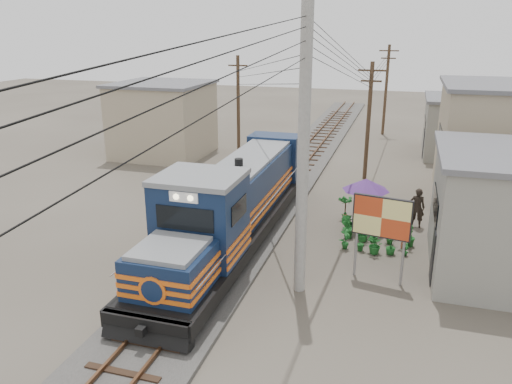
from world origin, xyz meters
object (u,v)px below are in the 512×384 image
(locomotive, at_px, (235,205))
(billboard, at_px, (382,220))
(vendor, at_px, (417,208))
(market_umbrella, at_px, (366,185))

(locomotive, height_order, billboard, locomotive)
(billboard, bearing_deg, vendor, 86.93)
(market_umbrella, bearing_deg, billboard, -79.24)
(billboard, xyz_separation_m, market_umbrella, (-0.95, 5.00, -0.30))
(billboard, relative_size, vendor, 1.72)
(locomotive, bearing_deg, billboard, -15.35)
(locomotive, height_order, vendor, locomotive)
(locomotive, xyz_separation_m, vendor, (7.48, 4.13, -0.78))
(market_umbrella, bearing_deg, locomotive, -147.11)
(billboard, height_order, market_umbrella, billboard)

